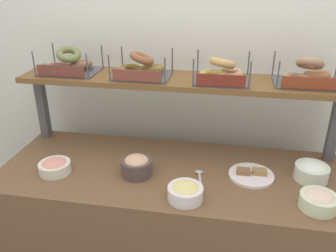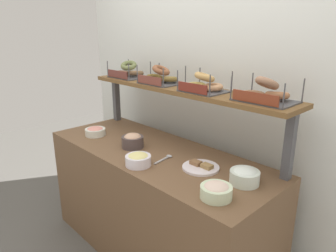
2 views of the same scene
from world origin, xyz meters
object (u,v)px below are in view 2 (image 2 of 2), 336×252
at_px(bowl_lox_spread, 95,131).
at_px(serving_spoon_near_plate, 166,158).
at_px(bowl_hummus, 133,140).
at_px(bagel_basket_cinnamon_raisin, 161,77).
at_px(bagel_basket_poppy, 128,72).
at_px(bagel_basket_sesame, 204,85).
at_px(bagel_basket_everything, 265,93).
at_px(bowl_cream_cheese, 245,176).
at_px(bowl_egg_salad, 138,159).
at_px(serving_plate_white, 201,167).
at_px(bowl_potato_salad, 216,191).

bearing_deg(bowl_lox_spread, serving_spoon_near_plate, 6.53).
bearing_deg(bowl_hummus, bagel_basket_cinnamon_raisin, 96.94).
bearing_deg(bowl_lox_spread, bagel_basket_poppy, 96.14).
bearing_deg(bagel_basket_sesame, bowl_hummus, -141.60).
relative_size(serving_spoon_near_plate, bagel_basket_cinnamon_raisin, 0.57).
bearing_deg(bagel_basket_everything, bagel_basket_cinnamon_raisin, -178.47).
relative_size(bowl_cream_cheese, bagel_basket_everything, 0.50).
bearing_deg(bowl_cream_cheese, bowl_egg_salad, -155.20).
xyz_separation_m(serving_plate_white, bagel_basket_poppy, (-1.06, 0.25, 0.47)).
bearing_deg(bowl_hummus, serving_spoon_near_plate, 5.08).
height_order(bowl_egg_salad, bowl_lox_spread, bowl_egg_salad).
bearing_deg(bowl_potato_salad, bagel_basket_sesame, 136.90).
relative_size(bowl_cream_cheese, bagel_basket_cinnamon_raisin, 0.55).
distance_m(bowl_potato_salad, serving_spoon_near_plate, 0.57).
xyz_separation_m(bowl_potato_salad, bagel_basket_everything, (-0.03, 0.47, 0.44)).
xyz_separation_m(bagel_basket_sesame, bagel_basket_everything, (0.44, 0.03, 0.00)).
distance_m(serving_plate_white, bagel_basket_cinnamon_raisin, 0.82).
xyz_separation_m(serving_spoon_near_plate, bagel_basket_sesame, (0.07, 0.28, 0.47)).
bearing_deg(bowl_cream_cheese, bagel_basket_cinnamon_raisin, 167.36).
distance_m(bowl_egg_salad, bowl_lox_spread, 0.71).
xyz_separation_m(bowl_egg_salad, serving_plate_white, (0.31, 0.25, -0.03)).
bearing_deg(serving_spoon_near_plate, bagel_basket_cinnamon_raisin, 141.50).
height_order(bowl_cream_cheese, bagel_basket_cinnamon_raisin, bagel_basket_cinnamon_raisin).
relative_size(bowl_potato_salad, bowl_hummus, 1.03).
bearing_deg(bowl_egg_salad, bagel_basket_poppy, 146.11).
distance_m(serving_plate_white, bagel_basket_poppy, 1.18).
bearing_deg(serving_spoon_near_plate, serving_plate_white, 11.57).
height_order(bowl_cream_cheese, bagel_basket_sesame, bagel_basket_sesame).
height_order(serving_plate_white, bagel_basket_sesame, bagel_basket_sesame).
relative_size(bowl_lox_spread, bagel_basket_sesame, 0.57).
bearing_deg(bagel_basket_sesame, bowl_cream_cheese, -22.57).
relative_size(bowl_potato_salad, bagel_basket_poppy, 0.52).
relative_size(bowl_egg_salad, bagel_basket_sesame, 0.57).
bearing_deg(bagel_basket_cinnamon_raisin, bagel_basket_poppy, 178.08).
height_order(bowl_lox_spread, serving_plate_white, bowl_lox_spread).
bearing_deg(bowl_egg_salad, bagel_basket_cinnamon_raisin, 122.93).
xyz_separation_m(bowl_hummus, bagel_basket_cinnamon_raisin, (-0.04, 0.32, 0.43)).
xyz_separation_m(bowl_cream_cheese, serving_plate_white, (-0.30, -0.03, -0.04)).
xyz_separation_m(bowl_egg_salad, bagel_basket_poppy, (-0.75, 0.50, 0.44)).
bearing_deg(bowl_egg_salad, bowl_potato_salad, 3.84).
height_order(bowl_hummus, bagel_basket_sesame, bagel_basket_sesame).
distance_m(bowl_hummus, bagel_basket_cinnamon_raisin, 0.53).
height_order(serving_plate_white, bagel_basket_poppy, bagel_basket_poppy).
bearing_deg(bagel_basket_everything, bowl_lox_spread, -162.48).
bearing_deg(serving_plate_white, bagel_basket_everything, 46.15).
bearing_deg(bowl_egg_salad, serving_plate_white, 38.98).
relative_size(serving_spoon_near_plate, bagel_basket_poppy, 0.55).
distance_m(bowl_egg_salad, bagel_basket_cinnamon_raisin, 0.73).
bearing_deg(bagel_basket_everything, bowl_hummus, -157.77).
bearing_deg(bagel_basket_cinnamon_raisin, bowl_egg_salad, -57.07).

